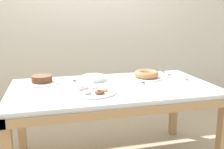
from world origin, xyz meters
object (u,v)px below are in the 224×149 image
object	(u,v)px
plate_stack	(94,78)
cake_chocolate_round	(42,80)
tealight_near_front	(74,81)
tealight_near_cakes	(163,72)
pastry_platter	(93,91)
tealight_right_edge	(169,75)
cake_golden_bundt	(146,75)
tealight_left_edge	(143,83)
tealight_centre	(186,80)

from	to	relation	value
plate_stack	cake_chocolate_round	bearing A→B (deg)	177.22
tealight_near_front	tealight_near_cakes	size ratio (longest dim) A/B	1.00
tealight_near_cakes	pastry_platter	bearing A→B (deg)	-147.74
plate_stack	tealight_near_front	distance (m)	0.18
tealight_right_edge	plate_stack	bearing A→B (deg)	179.50
cake_golden_bundt	cake_chocolate_round	bearing A→B (deg)	176.34
tealight_near_front	plate_stack	bearing A→B (deg)	5.59
tealight_left_edge	cake_golden_bundt	bearing A→B (deg)	60.64
cake_golden_bundt	pastry_platter	distance (m)	0.67
pastry_platter	plate_stack	size ratio (longest dim) A/B	1.71
plate_stack	tealight_right_edge	distance (m)	0.77
plate_stack	tealight_centre	xyz separation A→B (m)	(0.83, -0.22, -0.01)
tealight_centre	tealight_near_front	bearing A→B (deg)	168.75
cake_golden_bundt	tealight_right_edge	distance (m)	0.26
cake_chocolate_round	tealight_centre	world-z (taller)	cake_chocolate_round
pastry_platter	plate_stack	bearing A→B (deg)	79.46
cake_chocolate_round	tealight_left_edge	world-z (taller)	cake_chocolate_round
tealight_left_edge	tealight_right_edge	world-z (taller)	same
pastry_platter	tealight_centre	bearing A→B (deg)	9.90
tealight_right_edge	tealight_near_cakes	bearing A→B (deg)	86.14
cake_chocolate_round	tealight_left_edge	xyz separation A→B (m)	(0.86, -0.26, -0.02)
cake_golden_bundt	plate_stack	bearing A→B (deg)	175.55
cake_chocolate_round	tealight_near_cakes	size ratio (longest dim) A/B	7.84
pastry_platter	cake_golden_bundt	bearing A→B (deg)	30.22
tealight_left_edge	tealight_centre	xyz separation A→B (m)	(0.43, 0.02, 0.00)
plate_stack	tealight_near_cakes	xyz separation A→B (m)	(0.78, 0.16, -0.01)
tealight_centre	tealight_near_cakes	bearing A→B (deg)	97.99
tealight_near_front	tealight_near_cakes	xyz separation A→B (m)	(0.96, 0.18, 0.00)
tealight_right_edge	tealight_near_front	xyz separation A→B (m)	(-0.95, -0.01, 0.00)
plate_stack	tealight_near_cakes	size ratio (longest dim) A/B	5.25
pastry_platter	cake_chocolate_round	bearing A→B (deg)	134.67
pastry_platter	tealight_left_edge	bearing A→B (deg)	16.59
cake_golden_bundt	tealight_near_cakes	xyz separation A→B (m)	(0.27, 0.20, -0.02)
pastry_platter	tealight_left_edge	xyz separation A→B (m)	(0.47, 0.14, -0.00)
cake_chocolate_round	cake_golden_bundt	distance (m)	0.97
cake_chocolate_round	tealight_right_edge	bearing A→B (deg)	-1.36
cake_chocolate_round	tealight_near_cakes	xyz separation A→B (m)	(1.24, 0.14, -0.02)
tealight_left_edge	tealight_centre	world-z (taller)	same
plate_stack	tealight_near_cakes	bearing A→B (deg)	11.57
tealight_left_edge	pastry_platter	bearing A→B (deg)	-163.41
tealight_centre	tealight_near_cakes	distance (m)	0.38
tealight_left_edge	tealight_right_edge	size ratio (longest dim) A/B	1.00
pastry_platter	tealight_right_edge	world-z (taller)	pastry_platter
tealight_centre	tealight_near_cakes	size ratio (longest dim) A/B	1.00
cake_chocolate_round	cake_golden_bundt	bearing A→B (deg)	-3.66
cake_golden_bundt	tealight_right_edge	size ratio (longest dim) A/B	7.62
tealight_near_front	tealight_centre	bearing A→B (deg)	-11.25
pastry_platter	tealight_right_edge	distance (m)	0.92
tealight_near_front	cake_chocolate_round	bearing A→B (deg)	171.94
tealight_left_edge	tealight_right_edge	xyz separation A→B (m)	(0.37, 0.23, 0.00)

